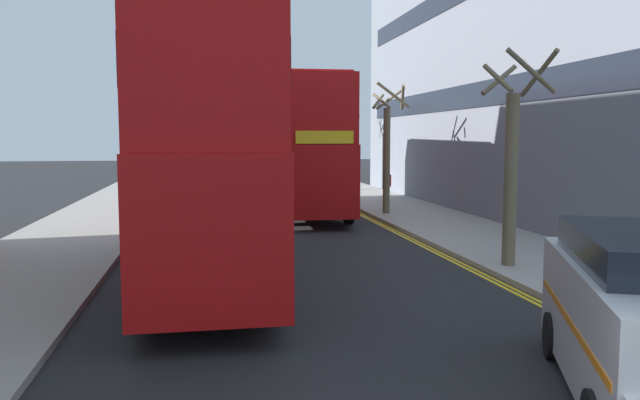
{
  "coord_description": "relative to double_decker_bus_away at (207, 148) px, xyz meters",
  "views": [
    {
      "loc": [
        -2.11,
        -3.45,
        3.27
      ],
      "look_at": [
        0.5,
        11.0,
        1.8
      ],
      "focal_mm": 34.93,
      "sensor_mm": 36.0,
      "label": 1
    }
  ],
  "objects": [
    {
      "name": "street_tree_near",
      "position": [
        7.34,
        10.45,
        -0.19
      ],
      "size": [
        1.55,
        1.7,
        5.37
      ],
      "color": "#6B6047",
      "rests_on": "sidewalk_right"
    },
    {
      "name": "street_tree_far",
      "position": [
        8.3,
        22.22,
        -0.1
      ],
      "size": [
        1.77,
        1.8,
        5.41
      ],
      "color": "#6B6047",
      "rests_on": "sidewalk_right"
    },
    {
      "name": "sidewalk_right",
      "position": [
        8.61,
        4.98,
        -2.96
      ],
      "size": [
        4.0,
        80.0,
        0.14
      ],
      "primitive_type": "cube",
      "color": "#9E9991",
      "rests_on": "ground"
    },
    {
      "name": "street_tree_mid",
      "position": [
        7.29,
        -0.41,
        -0.4
      ],
      "size": [
        1.49,
        1.59,
        5.21
      ],
      "color": "#6B6047",
      "rests_on": "sidewalk_right"
    },
    {
      "name": "double_decker_bus_oncoming",
      "position": [
        4.08,
        11.85,
        0.0
      ],
      "size": [
        2.99,
        10.86,
        5.64
      ],
      "color": "#B20F0F",
      "rests_on": "ground"
    },
    {
      "name": "kerb_line_outer",
      "position": [
        6.51,
        2.98,
        -3.03
      ],
      "size": [
        0.1,
        56.0,
        0.01
      ],
      "primitive_type": "cube",
      "color": "yellow",
      "rests_on": "ground"
    },
    {
      "name": "kerb_line_inner",
      "position": [
        6.35,
        2.98,
        -3.03
      ],
      "size": [
        0.1,
        56.0,
        0.01
      ],
      "primitive_type": "cube",
      "color": "yellow",
      "rests_on": "ground"
    },
    {
      "name": "townhouse_terrace_right",
      "position": [
        15.61,
        11.52,
        3.52
      ],
      "size": [
        10.08,
        28.0,
        13.1
      ],
      "color": "slate",
      "rests_on": "ground"
    },
    {
      "name": "sidewalk_left",
      "position": [
        -4.39,
        4.98,
        -2.96
      ],
      "size": [
        4.0,
        80.0,
        0.14
      ],
      "primitive_type": "cube",
      "color": "#9E9991",
      "rests_on": "ground"
    },
    {
      "name": "double_decker_bus_away",
      "position": [
        0.0,
        0.0,
        0.0
      ],
      "size": [
        2.81,
        10.81,
        5.64
      ],
      "color": "#B20F0F",
      "rests_on": "ground"
    },
    {
      "name": "pedestrian_far",
      "position": [
        8.31,
        13.73,
        -2.04
      ],
      "size": [
        0.34,
        0.22,
        1.62
      ],
      "color": "#2D2D38",
      "rests_on": "sidewalk_right"
    }
  ]
}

